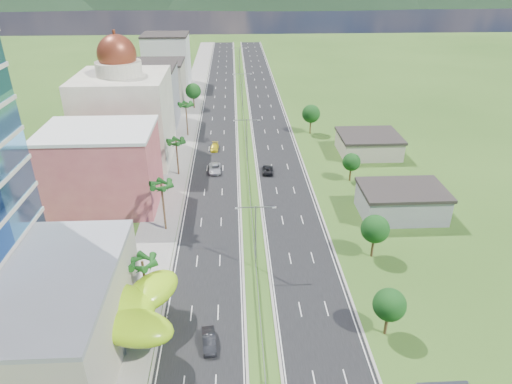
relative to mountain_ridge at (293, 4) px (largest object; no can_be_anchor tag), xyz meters
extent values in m
plane|color=#2D5119|center=(-60.00, -450.00, 0.00)|extent=(500.00, 500.00, 0.00)
cube|color=black|center=(-67.50, -360.00, 0.02)|extent=(11.00, 260.00, 0.04)
cube|color=black|center=(-52.50, -360.00, 0.02)|extent=(11.00, 260.00, 0.04)
cube|color=gray|center=(-77.00, -360.00, 0.06)|extent=(7.00, 260.00, 0.12)
cube|color=gray|center=(-60.00, -378.00, 0.62)|extent=(0.08, 216.00, 0.28)
cube|color=gray|center=(-60.00, -276.00, 0.35)|extent=(0.10, 0.12, 0.70)
cylinder|color=gray|center=(-60.00, -440.00, 5.50)|extent=(0.20, 0.20, 11.00)
cube|color=gray|center=(-61.44, -440.00, 10.80)|extent=(2.88, 0.12, 0.12)
cube|color=gray|center=(-58.56, -440.00, 10.80)|extent=(2.88, 0.12, 0.12)
cube|color=silver|center=(-62.72, -440.00, 10.70)|extent=(0.60, 0.25, 0.18)
cube|color=silver|center=(-57.28, -440.00, 10.70)|extent=(0.60, 0.25, 0.18)
cylinder|color=gray|center=(-60.00, -400.00, 5.50)|extent=(0.20, 0.20, 11.00)
cube|color=gray|center=(-61.44, -400.00, 10.80)|extent=(2.88, 0.12, 0.12)
cube|color=gray|center=(-58.56, -400.00, 10.80)|extent=(2.88, 0.12, 0.12)
cube|color=silver|center=(-62.72, -400.00, 10.70)|extent=(0.60, 0.25, 0.18)
cube|color=silver|center=(-57.28, -400.00, 10.70)|extent=(0.60, 0.25, 0.18)
cylinder|color=gray|center=(-60.00, -355.00, 5.50)|extent=(0.20, 0.20, 11.00)
cube|color=gray|center=(-61.44, -355.00, 10.80)|extent=(2.88, 0.12, 0.12)
cube|color=gray|center=(-58.56, -355.00, 10.80)|extent=(2.88, 0.12, 0.12)
cube|color=silver|center=(-62.72, -355.00, 10.70)|extent=(0.60, 0.25, 0.18)
cube|color=silver|center=(-57.28, -355.00, 10.70)|extent=(0.60, 0.25, 0.18)
cylinder|color=gray|center=(-60.00, -310.00, 5.50)|extent=(0.20, 0.20, 11.00)
cube|color=gray|center=(-61.44, -310.00, 10.80)|extent=(2.88, 0.12, 0.12)
cube|color=gray|center=(-58.56, -310.00, 10.80)|extent=(2.88, 0.12, 0.12)
cube|color=silver|center=(-62.72, -310.00, 10.70)|extent=(0.60, 0.25, 0.18)
cube|color=silver|center=(-57.28, -310.00, 10.70)|extent=(0.60, 0.25, 0.18)
cylinder|color=gray|center=(-84.00, -452.00, 2.00)|extent=(0.50, 0.50, 4.00)
cylinder|color=gray|center=(-77.00, -457.00, 2.00)|extent=(0.50, 0.50, 4.00)
cylinder|color=gray|center=(-81.00, -460.00, 2.00)|extent=(0.50, 0.50, 4.00)
cylinder|color=gray|center=(-75.00, -452.00, 2.00)|extent=(0.50, 0.50, 4.00)
cube|color=#B84B54|center=(-88.00, -418.00, 7.50)|extent=(20.00, 15.00, 15.00)
cube|color=#BEB29D|center=(-88.00, -395.00, 10.00)|extent=(20.00, 20.00, 20.00)
cylinder|color=#BEB29D|center=(-88.00, -395.00, 21.50)|extent=(10.00, 10.00, 3.00)
sphere|color=maroon|center=(-88.00, -395.00, 24.50)|extent=(8.40, 8.40, 8.40)
cube|color=gray|center=(-87.00, -370.00, 8.00)|extent=(16.00, 15.00, 16.00)
cube|color=#AEA78F|center=(-87.00, -348.00, 6.50)|extent=(16.00, 15.00, 13.00)
cube|color=silver|center=(-87.00, -325.00, 9.00)|extent=(16.00, 15.00, 18.00)
cube|color=gray|center=(-32.00, -425.00, 2.50)|extent=(15.00, 10.00, 5.00)
cube|color=#AEA78F|center=(-30.00, -395.00, 2.20)|extent=(14.00, 12.00, 4.40)
cylinder|color=#47301C|center=(-75.50, -448.00, 3.75)|extent=(0.36, 0.36, 7.50)
cylinder|color=#47301C|center=(-75.50, -428.00, 4.50)|extent=(0.36, 0.36, 9.00)
cylinder|color=#47301C|center=(-75.50, -405.00, 4.00)|extent=(0.36, 0.36, 8.00)
cylinder|color=#47301C|center=(-75.50, -380.00, 4.40)|extent=(0.36, 0.36, 8.80)
cylinder|color=#47301C|center=(-75.50, -355.00, 2.45)|extent=(0.40, 0.40, 4.90)
sphere|color=#164816|center=(-75.50, -355.00, 5.60)|extent=(4.90, 4.90, 4.90)
cylinder|color=#47301C|center=(-44.00, -455.00, 2.10)|extent=(0.40, 0.40, 4.20)
sphere|color=#164816|center=(-44.00, -455.00, 4.80)|extent=(4.20, 4.20, 4.20)
cylinder|color=#47301C|center=(-41.00, -438.00, 2.27)|extent=(0.40, 0.40, 4.55)
sphere|color=#164816|center=(-41.00, -438.00, 5.20)|extent=(4.55, 4.55, 4.55)
cylinder|color=#47301C|center=(-38.00, -410.00, 1.92)|extent=(0.40, 0.40, 3.85)
sphere|color=#164816|center=(-38.00, -410.00, 4.40)|extent=(3.85, 3.85, 3.85)
cylinder|color=#47301C|center=(-42.00, -380.00, 2.45)|extent=(0.40, 0.40, 4.90)
sphere|color=#164816|center=(-42.00, -380.00, 5.60)|extent=(4.90, 4.90, 4.90)
imported|color=black|center=(-66.65, -455.90, 0.80)|extent=(2.06, 4.73, 1.51)
imported|color=#9EA0A5|center=(-67.44, -403.99, 0.83)|extent=(2.78, 5.74, 1.57)
imported|color=yellow|center=(-67.89, -390.72, 0.71)|extent=(2.10, 4.71, 1.34)
imported|color=black|center=(-55.56, -404.96, 0.75)|extent=(2.72, 5.27, 1.42)
imported|color=black|center=(-72.30, -451.31, 0.67)|extent=(0.89, 2.03, 1.26)
camera|label=1|loc=(-62.90, -498.11, 43.51)|focal=32.00mm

